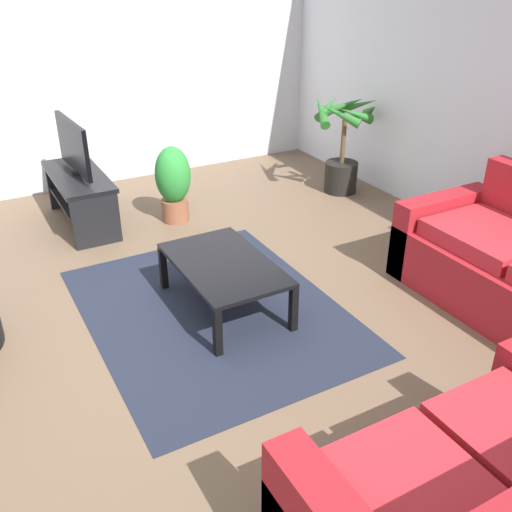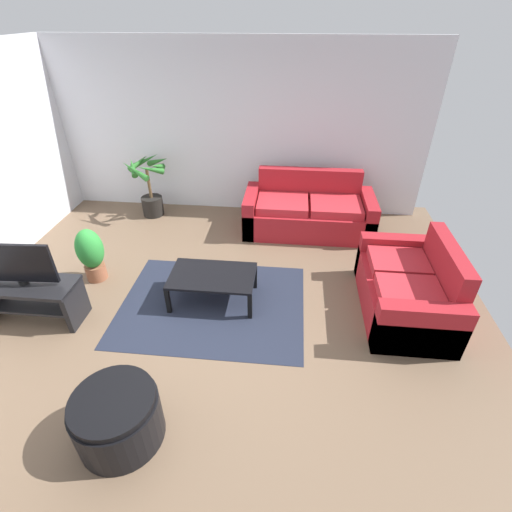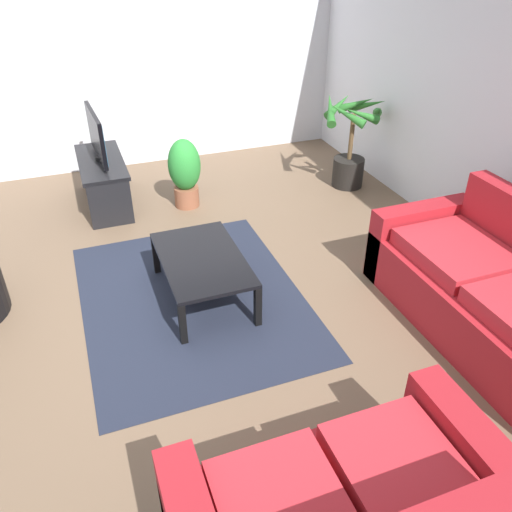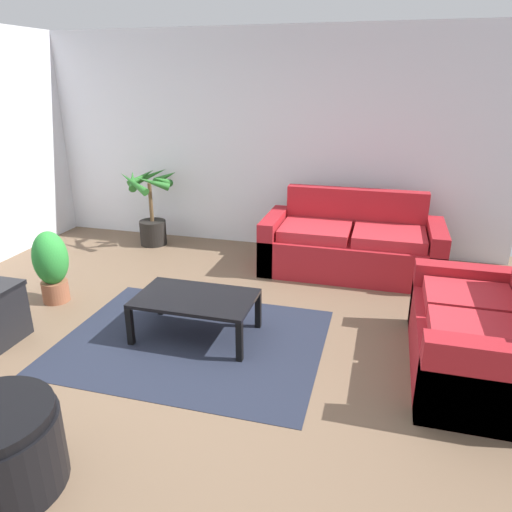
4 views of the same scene
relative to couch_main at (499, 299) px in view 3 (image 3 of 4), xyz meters
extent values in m
plane|color=brown|center=(-1.17, -2.28, -0.30)|extent=(6.60, 6.60, 0.00)
cube|color=silver|center=(-1.17, 0.72, 1.05)|extent=(6.00, 0.06, 2.70)
cube|color=silver|center=(-4.17, -2.28, 1.05)|extent=(0.06, 6.00, 2.70)
cube|color=maroon|center=(0.00, -0.03, -0.09)|extent=(1.99, 0.90, 0.42)
cube|color=maroon|center=(-0.90, -0.03, 0.01)|extent=(0.18, 0.90, 0.62)
cube|color=#B8272F|center=(-0.41, -0.08, 0.18)|extent=(0.77, 0.66, 0.12)
cube|color=maroon|center=(1.08, -1.16, 0.01)|extent=(0.90, 0.18, 0.62)
cube|color=#B8272F|center=(1.03, -1.53, 0.18)|extent=(0.66, 0.53, 0.12)
cube|color=black|center=(-3.14, -2.38, 0.18)|extent=(1.10, 0.45, 0.04)
cube|color=black|center=(-3.14, -2.38, -0.08)|extent=(1.02, 0.39, 0.03)
cube|color=black|center=(-3.66, -2.38, -0.05)|extent=(0.06, 0.41, 0.50)
cube|color=black|center=(-2.62, -2.38, -0.05)|extent=(0.06, 0.41, 0.50)
cube|color=black|center=(-3.14, -2.38, 0.47)|extent=(0.82, 0.09, 0.46)
cube|color=teal|center=(-3.14, -2.36, 0.47)|extent=(0.77, 0.05, 0.41)
cylinder|color=black|center=(-3.14, -2.38, 0.22)|extent=(0.10, 0.10, 0.04)
cube|color=black|center=(-1.16, -1.86, 0.06)|extent=(1.01, 0.62, 0.03)
cube|color=black|center=(-1.64, -2.14, -0.13)|extent=(0.05, 0.05, 0.34)
cube|color=black|center=(-0.68, -2.14, -0.13)|extent=(0.05, 0.05, 0.34)
cube|color=black|center=(-1.64, -1.57, -0.13)|extent=(0.05, 0.05, 0.34)
cube|color=black|center=(-0.68, -1.57, -0.13)|extent=(0.05, 0.05, 0.34)
cube|color=#1E2333|center=(-1.16, -1.96, -0.30)|extent=(2.20, 1.70, 0.01)
cylinder|color=black|center=(-2.64, 0.27, -0.14)|extent=(0.35, 0.35, 0.32)
cylinder|color=brown|center=(-2.64, 0.27, 0.28)|extent=(0.05, 0.05, 0.51)
cone|color=#286B27|center=(-2.45, 0.25, 0.58)|extent=(0.14, 0.41, 0.23)
cone|color=#286B27|center=(-2.51, 0.49, 0.58)|extent=(0.49, 0.35, 0.28)
cone|color=#286B27|center=(-2.74, 0.48, 0.58)|extent=(0.48, 0.28, 0.26)
cone|color=#286B27|center=(-2.81, 0.38, 0.58)|extent=(0.31, 0.39, 0.24)
cone|color=#286B27|center=(-2.82, 0.17, 0.58)|extent=(0.28, 0.42, 0.24)
cone|color=#286B27|center=(-2.74, 0.03, 0.58)|extent=(0.51, 0.29, 0.28)
cone|color=#286B27|center=(-2.51, 0.10, 0.58)|extent=(0.40, 0.35, 0.25)
cylinder|color=brown|center=(-2.79, -1.59, -0.20)|extent=(0.26, 0.26, 0.21)
ellipsoid|color=#2C8C35|center=(-2.79, -1.59, 0.16)|extent=(0.34, 0.34, 0.54)
camera|label=1|loc=(2.03, -3.36, 1.99)|focal=40.08mm
camera|label=2|loc=(-0.29, -5.34, 2.72)|focal=26.25mm
camera|label=3|loc=(2.12, -2.64, 2.23)|focal=36.24mm
camera|label=4|loc=(0.31, -5.26, 1.83)|focal=33.48mm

